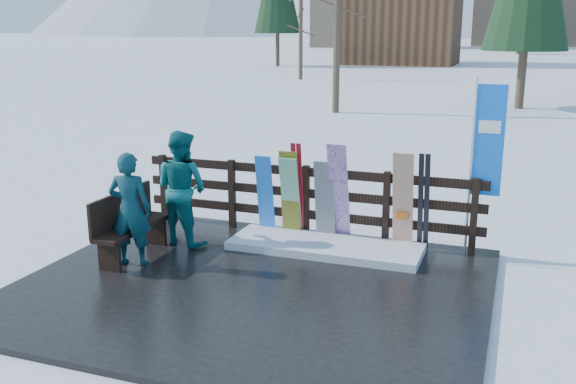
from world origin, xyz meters
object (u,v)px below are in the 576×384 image
at_px(rental_flag, 485,147).
at_px(snowboard_2, 290,195).
at_px(snowboard_0, 265,195).
at_px(person_back, 182,188).
at_px(person_front, 130,209).
at_px(snowboard_3, 339,194).
at_px(snowboard_1, 291,198).
at_px(snowboard_5, 403,202).
at_px(bench, 128,223).
at_px(snowboard_4, 325,202).

bearing_deg(rental_flag, snowboard_2, -174.61).
distance_m(snowboard_0, person_back, 1.35).
xyz_separation_m(snowboard_2, person_back, (-1.47, -0.82, 0.18)).
bearing_deg(snowboard_0, person_front, -124.24).
distance_m(snowboard_0, snowboard_2, 0.42).
xyz_separation_m(snowboard_2, rental_flag, (2.86, 0.27, 0.89)).
bearing_deg(snowboard_3, snowboard_2, 180.00).
xyz_separation_m(snowboard_2, snowboard_3, (0.80, 0.00, 0.09)).
bearing_deg(person_front, snowboard_3, -156.61).
bearing_deg(snowboard_1, snowboard_2, -180.00).
relative_size(snowboard_0, snowboard_5, 0.87).
bearing_deg(bench, person_back, 60.10).
bearing_deg(snowboard_2, snowboard_1, 0.00).
relative_size(snowboard_2, snowboard_3, 0.87).
height_order(snowboard_5, person_front, person_front).
height_order(snowboard_2, snowboard_5, snowboard_5).
height_order(snowboard_4, rental_flag, rental_flag).
xyz_separation_m(snowboard_2, snowboard_4, (0.57, -0.00, -0.06)).
bearing_deg(bench, rental_flag, 21.42).
xyz_separation_m(snowboard_4, person_front, (-2.27, -1.87, 0.16)).
bearing_deg(person_front, bench, -63.77).
height_order(bench, snowboard_1, snowboard_1).
distance_m(snowboard_2, rental_flag, 3.01).
bearing_deg(snowboard_2, snowboard_3, 0.00).
height_order(snowboard_5, person_back, person_back).
height_order(snowboard_1, snowboard_4, snowboard_1).
bearing_deg(bench, snowboard_0, 46.97).
xyz_separation_m(bench, snowboard_0, (1.50, 1.61, 0.15)).
distance_m(snowboard_2, person_back, 1.69).
bearing_deg(person_back, snowboard_4, -145.65).
relative_size(snowboard_4, rental_flag, 0.51).
bearing_deg(person_back, snowboard_3, -147.68).
bearing_deg(snowboard_5, snowboard_2, 180.00).
bearing_deg(snowboard_1, snowboard_0, -180.00).
distance_m(bench, person_back, 0.98).
relative_size(snowboard_1, snowboard_5, 0.89).
bearing_deg(snowboard_3, bench, -149.41).
xyz_separation_m(snowboard_0, snowboard_1, (0.43, 0.00, 0.00)).
relative_size(snowboard_2, person_front, 0.88).
distance_m(rental_flag, person_front, 5.10).
bearing_deg(snowboard_3, snowboard_1, 180.00).
height_order(snowboard_3, snowboard_4, snowboard_3).
height_order(snowboard_0, snowboard_3, snowboard_3).
bearing_deg(snowboard_3, snowboard_4, -180.00).
relative_size(snowboard_3, person_back, 0.93).
relative_size(snowboard_0, snowboard_3, 0.81).
bearing_deg(person_front, rental_flag, -168.35).
distance_m(snowboard_3, rental_flag, 2.23).
distance_m(bench, rental_flag, 5.25).
xyz_separation_m(snowboard_0, snowboard_2, (0.42, 0.00, 0.05)).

